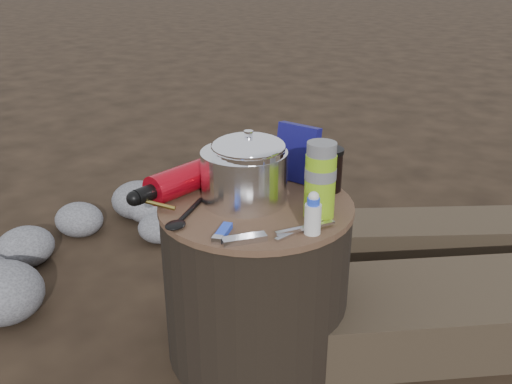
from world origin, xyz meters
The scene contains 16 objects.
ground centered at (0.00, 0.00, 0.00)m, with size 60.00×60.00×0.00m, color black.
stump centered at (0.00, 0.00, 0.23)m, with size 0.49×0.49×0.45m, color black.
rock_ring centered at (-0.82, 0.08, 0.09)m, with size 0.41×0.90×0.18m, color slate, non-canonical shape.
log_small centered at (0.48, 1.04, 0.05)m, with size 0.24×1.31×0.11m, color #3B2F22.
foil_windscreen centered at (-0.03, 0.00, 0.52)m, with size 0.22×0.22×0.13m, color white.
camping_pot centered at (-0.02, -0.01, 0.54)m, with size 0.18×0.18×0.18m, color white.
fuel_bottle centered at (-0.19, -0.04, 0.49)m, with size 0.08×0.32×0.08m, color #A30815, non-canonical shape.
thermos centered at (0.17, 0.02, 0.54)m, with size 0.07×0.07×0.18m, color #83BC19.
travel_mug centered at (0.11, 0.18, 0.51)m, with size 0.08×0.08×0.11m, color black.
stuff_sack centered at (-0.15, 0.14, 0.50)m, with size 0.14×0.11×0.09m, color #EE9E00.
food_pouch centered at (0.01, 0.19, 0.53)m, with size 0.12×0.03×0.16m, color #12105D.
lighter centered at (0.03, -0.18, 0.46)m, with size 0.02×0.09×0.02m, color blue.
multitool centered at (0.09, -0.19, 0.46)m, with size 0.03×0.10×0.01m, color silver.
pot_grabber centered at (0.17, -0.08, 0.46)m, with size 0.04×0.15×0.01m, color silver, non-canonical shape.
spork centered at (-0.10, -0.14, 0.46)m, with size 0.04×0.17×0.01m, color black, non-canonical shape.
squeeze_bottle centered at (0.20, -0.07, 0.50)m, with size 0.04×0.04×0.09m, color silver.
Camera 1 is at (0.70, -1.06, 1.03)m, focal length 38.76 mm.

